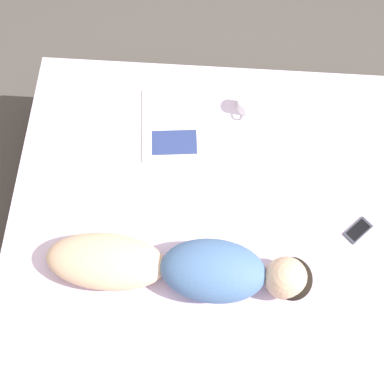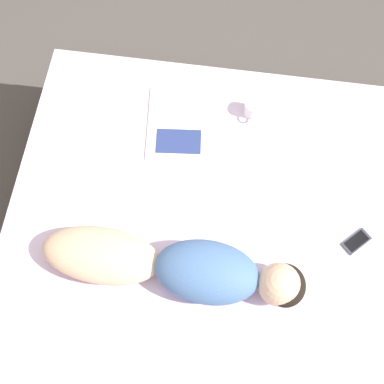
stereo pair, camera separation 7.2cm
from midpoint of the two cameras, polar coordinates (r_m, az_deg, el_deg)
ground_plane at (r=3.11m, az=2.08°, el=-6.74°), size 12.00×12.00×0.00m
bed at (r=2.85m, az=2.27°, el=-5.20°), size 1.87×2.02×0.55m
person at (r=2.42m, az=-0.33°, el=-8.14°), size 0.32×1.21×0.20m
open_magazine at (r=2.81m, az=-0.61°, el=7.22°), size 0.46×0.37×0.01m
coffee_mug at (r=2.83m, az=7.22°, el=8.80°), size 0.12×0.09×0.08m
cell_phone at (r=2.67m, az=17.87°, el=-5.08°), size 0.15×0.15×0.01m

